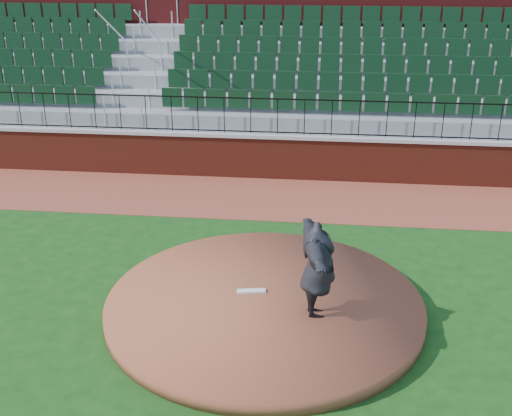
# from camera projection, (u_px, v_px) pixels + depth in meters

# --- Properties ---
(ground) EXTENTS (90.00, 90.00, 0.00)m
(ground) POSITION_uv_depth(u_px,v_px,m) (247.00, 302.00, 11.84)
(ground) COLOR #143F12
(ground) RESTS_ON ground
(warning_track) EXTENTS (34.00, 3.20, 0.01)m
(warning_track) POSITION_uv_depth(u_px,v_px,m) (272.00, 197.00, 16.79)
(warning_track) COLOR brown
(warning_track) RESTS_ON ground
(field_wall) EXTENTS (34.00, 0.35, 1.20)m
(field_wall) POSITION_uv_depth(u_px,v_px,m) (277.00, 158.00, 18.04)
(field_wall) COLOR maroon
(field_wall) RESTS_ON ground
(wall_cap) EXTENTS (34.00, 0.45, 0.10)m
(wall_cap) POSITION_uv_depth(u_px,v_px,m) (277.00, 136.00, 17.79)
(wall_cap) COLOR #B7B7B7
(wall_cap) RESTS_ON field_wall
(wall_railing) EXTENTS (34.00, 0.05, 1.00)m
(wall_railing) POSITION_uv_depth(u_px,v_px,m) (278.00, 117.00, 17.58)
(wall_railing) COLOR black
(wall_railing) RESTS_ON wall_cap
(seating_stands) EXTENTS (34.00, 5.10, 4.60)m
(seating_stands) POSITION_uv_depth(u_px,v_px,m) (284.00, 80.00, 19.89)
(seating_stands) COLOR gray
(seating_stands) RESTS_ON ground
(concourse_wall) EXTENTS (34.00, 0.50, 5.50)m
(concourse_wall) POSITION_uv_depth(u_px,v_px,m) (290.00, 52.00, 22.29)
(concourse_wall) COLOR maroon
(concourse_wall) RESTS_ON ground
(pitchers_mound) EXTENTS (5.77, 5.77, 0.25)m
(pitchers_mound) POSITION_uv_depth(u_px,v_px,m) (264.00, 305.00, 11.51)
(pitchers_mound) COLOR brown
(pitchers_mound) RESTS_ON ground
(pitching_rubber) EXTENTS (0.55, 0.22, 0.04)m
(pitching_rubber) POSITION_uv_depth(u_px,v_px,m) (251.00, 291.00, 11.69)
(pitching_rubber) COLOR white
(pitching_rubber) RESTS_ON pitchers_mound
(pitcher) EXTENTS (0.90, 2.23, 1.76)m
(pitcher) POSITION_uv_depth(u_px,v_px,m) (318.00, 269.00, 10.64)
(pitcher) COLOR black
(pitcher) RESTS_ON pitchers_mound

